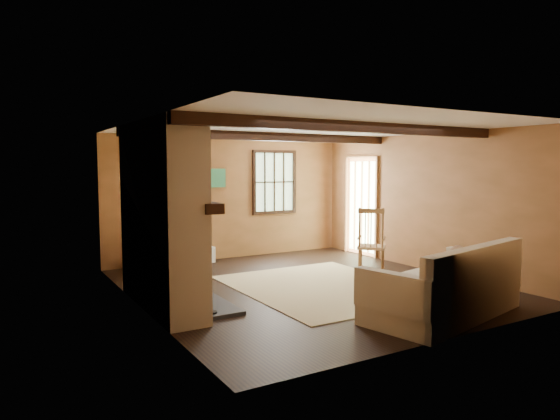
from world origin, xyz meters
TOP-DOWN VIEW (x-y plane):
  - ground at (0.00, 0.00)m, footprint 5.50×5.50m
  - room_envelope at (0.22, 0.26)m, footprint 5.02×5.52m
  - fireplace at (-2.23, -0.00)m, footprint 1.02×2.30m
  - rug at (0.20, -0.20)m, footprint 2.50×3.00m
  - rocking_chair at (1.52, 0.26)m, footprint 0.87×0.88m
  - sofa at (0.63, -2.17)m, footprint 2.39×1.44m
  - firewood_pile at (-1.80, 2.60)m, footprint 0.69×0.13m
  - laundry_basket at (-0.76, 2.53)m, footprint 0.59×0.52m
  - basket_pillow at (-0.76, 2.53)m, footprint 0.43×0.38m
  - armchair at (-1.67, 2.14)m, footprint 0.98×0.99m

SIDE VIEW (x-z plane):
  - ground at x=0.00m, z-range 0.00..0.00m
  - rug at x=0.20m, z-range 0.00..0.01m
  - firewood_pile at x=-1.80m, z-range 0.00..0.25m
  - laundry_basket at x=-0.76m, z-range 0.00..0.30m
  - sofa at x=0.63m, z-range -0.13..0.77m
  - armchair at x=-1.67m, z-range 0.00..0.71m
  - basket_pillow at x=-0.76m, z-range 0.30..0.48m
  - rocking_chair at x=1.52m, z-range -0.09..1.04m
  - fireplace at x=-2.23m, z-range -0.10..2.30m
  - room_envelope at x=0.22m, z-range 0.41..2.85m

